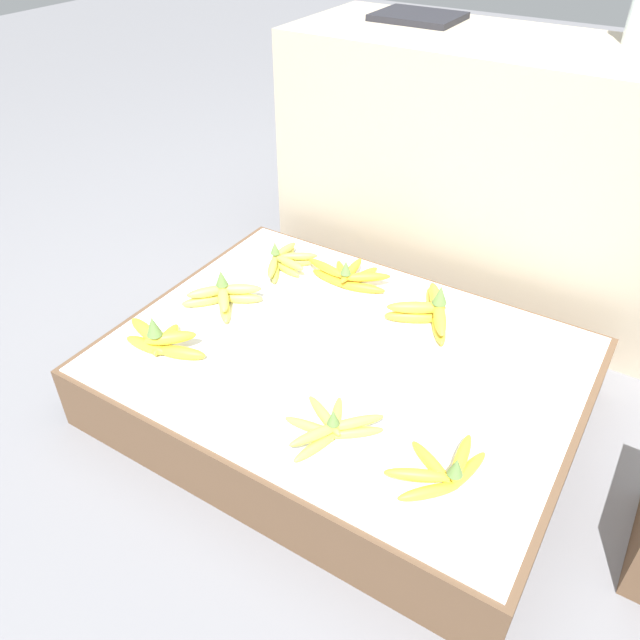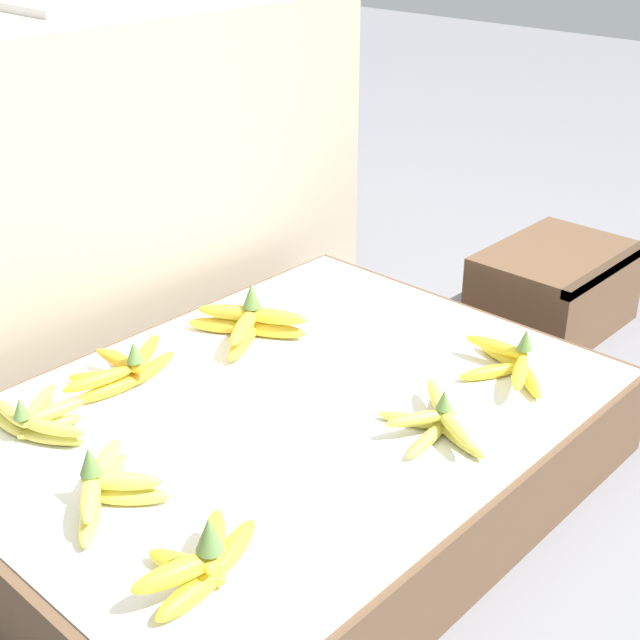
{
  "view_description": "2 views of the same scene",
  "coord_description": "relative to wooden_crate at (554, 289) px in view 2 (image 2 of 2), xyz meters",
  "views": [
    {
      "loc": [
        0.57,
        -1.02,
        1.16
      ],
      "look_at": [
        -0.08,
        0.02,
        0.23
      ],
      "focal_mm": 35.0,
      "sensor_mm": 36.0,
      "label": 1
    },
    {
      "loc": [
        -0.94,
        -0.95,
        1.03
      ],
      "look_at": [
        0.11,
        0.03,
        0.3
      ],
      "focal_mm": 50.0,
      "sensor_mm": 36.0,
      "label": 2
    }
  ],
  "objects": [
    {
      "name": "wooden_crate",
      "position": [
        0.0,
        0.0,
        0.0
      ],
      "size": [
        0.39,
        0.28,
        0.2
      ],
      "color": "brown",
      "rests_on": "ground_plane"
    },
    {
      "name": "display_platform",
      "position": [
        -0.91,
        0.02,
        -0.01
      ],
      "size": [
        1.12,
        0.84,
        0.18
      ],
      "color": "brown",
      "rests_on": "ground_plane"
    },
    {
      "name": "ground_plane",
      "position": [
        -0.91,
        0.02,
        -0.1
      ],
      "size": [
        10.0,
        10.0,
        0.0
      ],
      "primitive_type": "plane",
      "color": "slate"
    },
    {
      "name": "foam_tray_white",
      "position": [
        -0.76,
        0.8,
        0.67
      ],
      "size": [
        0.24,
        0.21,
        0.02
      ],
      "color": "white",
      "rests_on": "back_vendor_table"
    },
    {
      "name": "banana_bunch_front_right",
      "position": [
        -0.56,
        -0.21,
        0.1
      ],
      "size": [
        0.16,
        0.21,
        0.09
      ],
      "color": "yellow",
      "rests_on": "display_platform"
    },
    {
      "name": "back_vendor_table",
      "position": [
        -0.79,
        0.79,
        0.28
      ],
      "size": [
        1.35,
        0.48,
        0.76
      ],
      "color": "tan",
      "rests_on": "ground_plane"
    },
    {
      "name": "banana_bunch_middle_left",
      "position": [
        -1.28,
        0.02,
        0.11
      ],
      "size": [
        0.19,
        0.16,
        0.1
      ],
      "color": "#DBCC4C",
      "rests_on": "display_platform"
    },
    {
      "name": "banana_bunch_back_midleft",
      "position": [
        -1.06,
        0.3,
        0.1
      ],
      "size": [
        0.25,
        0.16,
        0.09
      ],
      "color": "gold",
      "rests_on": "display_platform"
    },
    {
      "name": "banana_bunch_back_midright",
      "position": [
        -0.79,
        0.25,
        0.11
      ],
      "size": [
        0.2,
        0.23,
        0.11
      ],
      "color": "gold",
      "rests_on": "display_platform"
    },
    {
      "name": "banana_bunch_front_left",
      "position": [
        -1.29,
        -0.2,
        0.11
      ],
      "size": [
        0.23,
        0.13,
        0.11
      ],
      "color": "yellow",
      "rests_on": "display_platform"
    },
    {
      "name": "banana_bunch_front_midright",
      "position": [
        -0.8,
        -0.22,
        0.1
      ],
      "size": [
        0.2,
        0.21,
        0.08
      ],
      "color": "gold",
      "rests_on": "display_platform"
    },
    {
      "name": "banana_bunch_back_left",
      "position": [
        -1.25,
        0.27,
        0.1
      ],
      "size": [
        0.13,
        0.21,
        0.08
      ],
      "color": "gold",
      "rests_on": "display_platform"
    }
  ]
}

